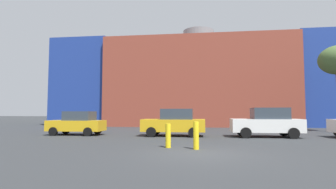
{
  "coord_description": "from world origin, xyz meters",
  "views": [
    {
      "loc": [
        0.05,
        -10.27,
        1.56
      ],
      "look_at": [
        -2.47,
        9.57,
        2.94
      ],
      "focal_mm": 28.13,
      "sensor_mm": 36.0,
      "label": 1
    }
  ],
  "objects_px": {
    "parked_car_2": "(267,122)",
    "parked_car_1": "(175,123)",
    "bollard_yellow_0": "(196,135)",
    "parked_car_0": "(77,123)",
    "bollard_yellow_1": "(168,136)"
  },
  "relations": [
    {
      "from": "parked_car_1",
      "to": "bollard_yellow_1",
      "type": "bearing_deg",
      "value": 93.03
    },
    {
      "from": "parked_car_1",
      "to": "parked_car_2",
      "type": "xyz_separation_m",
      "value": [
        5.95,
        0.0,
        0.03
      ]
    },
    {
      "from": "parked_car_0",
      "to": "bollard_yellow_1",
      "type": "relative_size",
      "value": 3.58
    },
    {
      "from": "parked_car_1",
      "to": "parked_car_2",
      "type": "height_order",
      "value": "parked_car_2"
    },
    {
      "from": "bollard_yellow_0",
      "to": "parked_car_0",
      "type": "bearing_deg",
      "value": 143.51
    },
    {
      "from": "parked_car_2",
      "to": "parked_car_1",
      "type": "bearing_deg",
      "value": 0.0
    },
    {
      "from": "parked_car_0",
      "to": "parked_car_1",
      "type": "xyz_separation_m",
      "value": [
        6.88,
        -0.0,
        0.08
      ]
    },
    {
      "from": "parked_car_0",
      "to": "parked_car_2",
      "type": "xyz_separation_m",
      "value": [
        12.83,
        -0.0,
        0.11
      ]
    },
    {
      "from": "parked_car_1",
      "to": "bollard_yellow_0",
      "type": "xyz_separation_m",
      "value": [
        1.56,
        -6.25,
        -0.31
      ]
    },
    {
      "from": "parked_car_0",
      "to": "bollard_yellow_0",
      "type": "xyz_separation_m",
      "value": [
        8.44,
        -6.25,
        -0.23
      ]
    },
    {
      "from": "bollard_yellow_0",
      "to": "bollard_yellow_1",
      "type": "distance_m",
      "value": 1.31
    },
    {
      "from": "bollard_yellow_1",
      "to": "parked_car_1",
      "type": "bearing_deg",
      "value": 93.03
    },
    {
      "from": "parked_car_1",
      "to": "bollard_yellow_1",
      "type": "height_order",
      "value": "parked_car_1"
    },
    {
      "from": "parked_car_1",
      "to": "parked_car_2",
      "type": "distance_m",
      "value": 5.95
    },
    {
      "from": "parked_car_0",
      "to": "bollard_yellow_0",
      "type": "distance_m",
      "value": 10.51
    }
  ]
}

